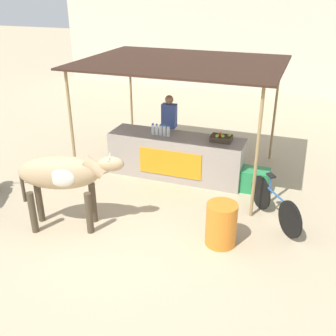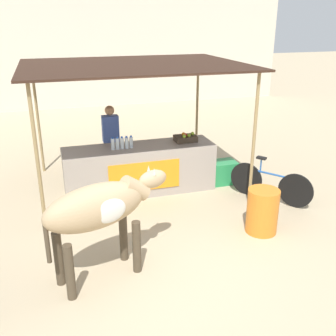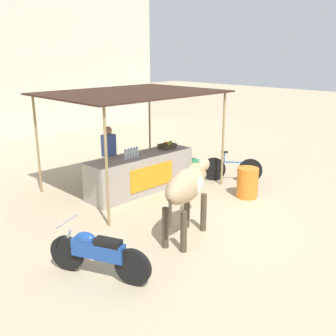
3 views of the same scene
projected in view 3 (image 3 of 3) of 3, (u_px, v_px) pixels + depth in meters
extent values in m
plane|color=tan|center=(207.00, 214.00, 8.71)|extent=(60.00, 60.00, 0.00)
cube|color=#9E9389|center=(141.00, 173.00, 10.07)|extent=(3.00, 0.80, 0.96)
cube|color=orange|center=(152.00, 177.00, 9.79)|extent=(1.40, 0.02, 0.58)
cube|color=#382319|center=(132.00, 93.00, 9.70)|extent=(4.20, 3.20, 0.04)
cylinder|color=#997F51|center=(107.00, 168.00, 7.80)|extent=(0.06, 0.06, 2.50)
cylinder|color=#997F51|center=(223.00, 139.00, 10.36)|extent=(0.06, 0.06, 2.50)
cylinder|color=#997F51|center=(37.00, 145.00, 9.76)|extent=(0.06, 0.06, 2.50)
cylinder|color=#997F51|center=(150.00, 125.00, 12.32)|extent=(0.06, 0.06, 2.50)
cylinder|color=silver|center=(126.00, 155.00, 9.51)|extent=(0.07, 0.07, 0.22)
cylinder|color=blue|center=(126.00, 150.00, 9.48)|extent=(0.04, 0.04, 0.03)
cylinder|color=silver|center=(129.00, 154.00, 9.57)|extent=(0.07, 0.07, 0.22)
cylinder|color=blue|center=(128.00, 149.00, 9.54)|extent=(0.04, 0.04, 0.03)
cylinder|color=silver|center=(131.00, 154.00, 9.63)|extent=(0.07, 0.07, 0.22)
cylinder|color=blue|center=(131.00, 149.00, 9.60)|extent=(0.04, 0.04, 0.03)
cylinder|color=silver|center=(134.00, 153.00, 9.70)|extent=(0.07, 0.07, 0.22)
cylinder|color=blue|center=(134.00, 148.00, 9.66)|extent=(0.04, 0.04, 0.03)
cylinder|color=silver|center=(137.00, 152.00, 9.76)|extent=(0.07, 0.07, 0.22)
cylinder|color=blue|center=(137.00, 147.00, 9.72)|extent=(0.04, 0.04, 0.03)
cube|color=#3F3326|center=(167.00, 146.00, 10.62)|extent=(0.44, 0.32, 0.12)
sphere|color=orange|center=(167.00, 143.00, 10.57)|extent=(0.08, 0.08, 0.08)
sphere|color=#8CB22D|center=(171.00, 142.00, 10.72)|extent=(0.08, 0.08, 0.08)
sphere|color=#B21E19|center=(168.00, 143.00, 10.55)|extent=(0.08, 0.08, 0.08)
sphere|color=orange|center=(165.00, 143.00, 10.60)|extent=(0.08, 0.08, 0.08)
sphere|color=#8CB22D|center=(169.00, 144.00, 10.47)|extent=(0.08, 0.08, 0.08)
sphere|color=#8CB22D|center=(170.00, 143.00, 10.57)|extent=(0.08, 0.08, 0.08)
cylinder|color=#383842|center=(110.00, 172.00, 10.30)|extent=(0.22, 0.22, 0.88)
cube|color=#3F59A5|center=(109.00, 145.00, 10.09)|extent=(0.34, 0.20, 0.56)
sphere|color=#A87A56|center=(108.00, 130.00, 9.98)|extent=(0.20, 0.20, 0.20)
cube|color=#268C4C|center=(190.00, 169.00, 11.28)|extent=(0.60, 0.44, 0.48)
cylinder|color=orange|center=(247.00, 183.00, 9.66)|extent=(0.52, 0.52, 0.75)
ellipsoid|color=tan|center=(186.00, 185.00, 7.30)|extent=(1.49, 0.95, 0.60)
cylinder|color=#493D2C|center=(187.00, 209.00, 7.99)|extent=(0.12, 0.12, 0.78)
cylinder|color=#493D2C|center=(204.00, 212.00, 7.84)|extent=(0.12, 0.12, 0.78)
cylinder|color=#493D2C|center=(165.00, 228.00, 7.15)|extent=(0.12, 0.12, 0.78)
cylinder|color=#493D2C|center=(184.00, 232.00, 6.99)|extent=(0.12, 0.12, 0.78)
cylinder|color=tan|center=(198.00, 172.00, 7.78)|extent=(0.50, 0.37, 0.41)
ellipsoid|color=tan|center=(203.00, 165.00, 8.02)|extent=(0.49, 0.35, 0.26)
cone|color=beige|center=(200.00, 158.00, 7.99)|extent=(0.05, 0.05, 0.10)
cone|color=beige|center=(206.00, 159.00, 7.93)|extent=(0.05, 0.05, 0.10)
cylinder|color=#493D2C|center=(170.00, 211.00, 6.80)|extent=(0.06, 0.06, 0.60)
ellipsoid|color=silver|center=(199.00, 186.00, 7.29)|extent=(0.45, 0.24, 0.32)
cylinder|color=black|center=(67.00, 253.00, 6.43)|extent=(0.31, 0.58, 0.60)
cylinder|color=black|center=(133.00, 267.00, 6.01)|extent=(0.31, 0.58, 0.60)
cube|color=#1E4799|center=(98.00, 250.00, 6.17)|extent=(0.53, 0.90, 0.28)
ellipsoid|color=#1E4799|center=(86.00, 238.00, 6.20)|extent=(0.33, 0.41, 0.20)
cube|color=black|center=(108.00, 242.00, 6.06)|extent=(0.34, 0.48, 0.10)
cylinder|color=#99999E|center=(67.00, 221.00, 6.24)|extent=(0.52, 0.25, 0.03)
cylinder|color=#99999E|center=(67.00, 242.00, 6.36)|extent=(0.13, 0.21, 0.49)
cylinder|color=black|center=(250.00, 171.00, 10.81)|extent=(0.43, 0.55, 0.66)
cylinder|color=black|center=(214.00, 169.00, 10.94)|extent=(0.43, 0.55, 0.66)
cylinder|color=#2659A5|center=(232.00, 162.00, 10.81)|extent=(0.54, 0.70, 0.04)
cylinder|color=#2659A5|center=(224.00, 158.00, 10.81)|extent=(0.03, 0.03, 0.28)
cube|color=black|center=(225.00, 152.00, 10.76)|extent=(0.19, 0.20, 0.04)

